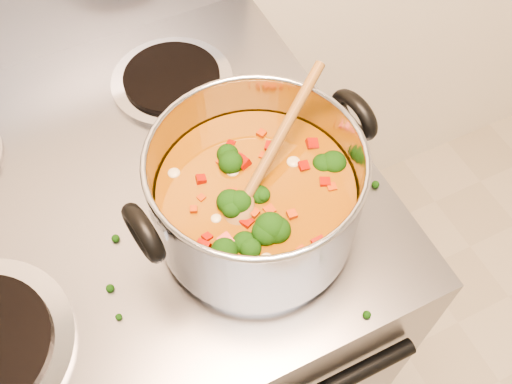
% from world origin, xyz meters
% --- Properties ---
extents(electric_range, '(0.79, 0.72, 1.08)m').
position_xyz_m(electric_range, '(-0.06, 1.16, 0.47)').
color(electric_range, gray).
rests_on(electric_range, ground).
extents(stockpot, '(0.33, 0.27, 0.16)m').
position_xyz_m(stockpot, '(0.13, 1.01, 1.00)').
color(stockpot, '#A5A5AD').
rests_on(stockpot, electric_range).
extents(wooden_spoon, '(0.21, 0.15, 0.10)m').
position_xyz_m(wooden_spoon, '(0.13, 1.01, 1.04)').
color(wooden_spoon, brown).
rests_on(wooden_spoon, stockpot).
extents(cooktop_crumbs, '(0.37, 0.36, 0.01)m').
position_xyz_m(cooktop_crumbs, '(0.11, 1.04, 0.92)').
color(cooktop_crumbs, black).
rests_on(cooktop_crumbs, electric_range).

